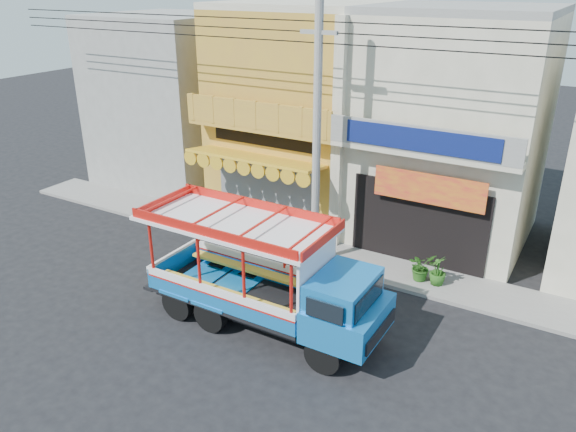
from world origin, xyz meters
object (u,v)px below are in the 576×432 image
(songthaew_truck, at_px, (279,281))
(potted_plant_a, at_px, (421,267))
(utility_pole, at_px, (321,120))
(potted_plant_c, at_px, (438,271))
(green_sign, at_px, (229,218))

(songthaew_truck, bearing_deg, potted_plant_a, 61.22)
(utility_pole, relative_size, songthaew_truck, 3.99)
(songthaew_truck, relative_size, potted_plant_a, 7.68)
(utility_pole, height_order, potted_plant_a, utility_pole)
(potted_plant_a, relative_size, potted_plant_c, 0.96)
(green_sign, bearing_deg, songthaew_truck, -42.73)
(utility_pole, relative_size, potted_plant_a, 30.64)
(potted_plant_c, bearing_deg, songthaew_truck, -33.21)
(songthaew_truck, relative_size, green_sign, 6.62)
(utility_pole, xyz_separation_m, green_sign, (-4.25, 0.70, -4.47))
(utility_pole, xyz_separation_m, potted_plant_a, (3.40, 0.56, -4.46))
(utility_pole, height_order, potted_plant_c, utility_pole)
(potted_plant_a, bearing_deg, songthaew_truck, -177.13)
(green_sign, relative_size, potted_plant_a, 1.16)
(utility_pole, bearing_deg, potted_plant_c, 7.64)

